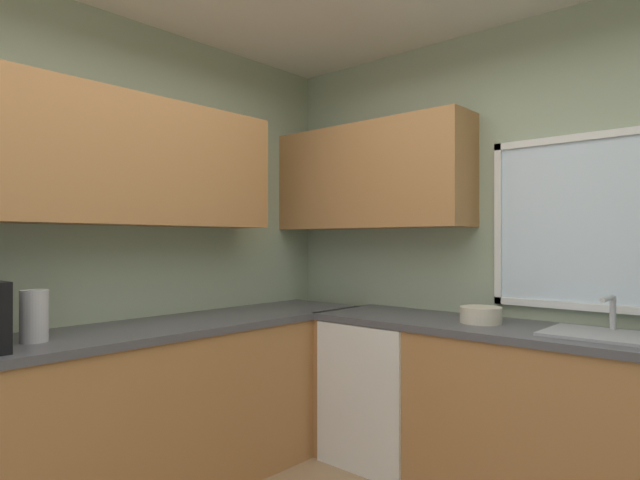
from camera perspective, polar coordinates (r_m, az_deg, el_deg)
room_shell at (r=2.33m, az=1.34°, el=9.79°), size 3.58×3.67×2.72m
counter_run_left at (r=3.02m, az=-21.13°, el=-17.57°), size 0.65×3.28×0.91m
counter_run_back at (r=3.08m, az=23.08°, el=-17.27°), size 2.67×0.65×0.91m
dishwasher at (r=3.48m, az=6.97°, el=-15.64°), size 0.60×0.60×0.86m
kettle at (r=2.73m, az=-28.33°, el=-7.18°), size 0.12×0.12×0.23m
sink_assembly at (r=2.90m, az=28.24°, el=-8.85°), size 0.53×0.40×0.19m
bowl at (r=3.09m, az=16.86°, el=-7.70°), size 0.23×0.23×0.09m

